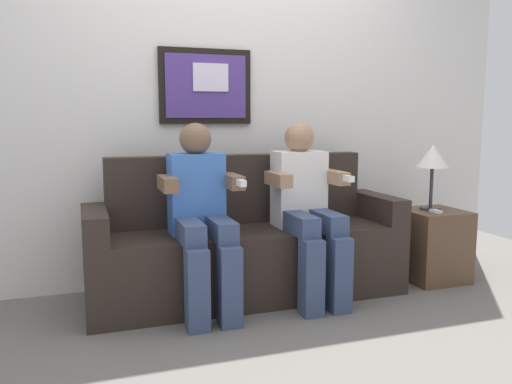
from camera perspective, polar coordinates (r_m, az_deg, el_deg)
ground_plane at (r=3.12m, az=0.92°, el=-13.23°), size 5.71×5.71×0.00m
back_wall_assembly at (r=3.63m, az=-3.27°, el=10.72°), size 4.39×0.10×2.60m
couch at (r=3.32m, az=-1.00°, el=-6.25°), size 1.99×0.58×0.90m
person_on_left at (r=3.01m, az=-6.10°, el=-2.05°), size 0.46×0.56×1.11m
person_on_right at (r=3.22m, az=5.61°, el=-1.37°), size 0.46×0.56×1.11m
side_table_right at (r=3.86m, az=18.97°, el=-5.57°), size 0.40×0.40×0.50m
table_lamp at (r=3.78m, az=18.95°, el=3.47°), size 0.22×0.22×0.46m
spare_remote_on_table at (r=3.74m, az=19.10°, el=-1.96°), size 0.04×0.13×0.02m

